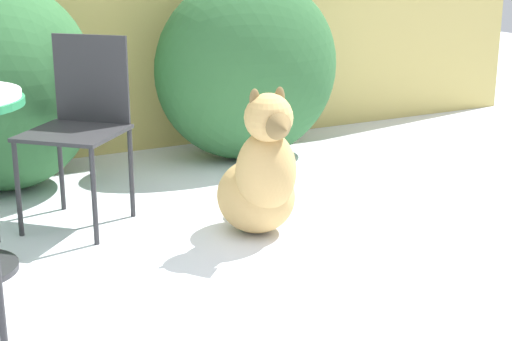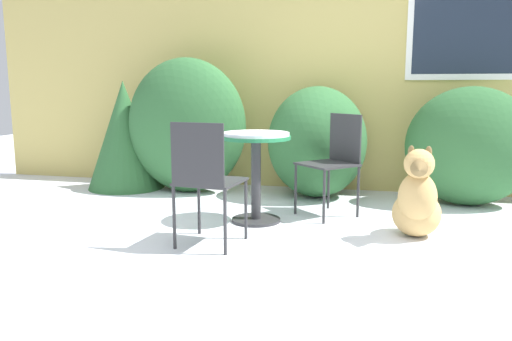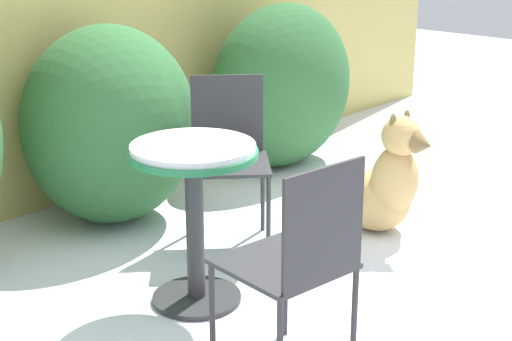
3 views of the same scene
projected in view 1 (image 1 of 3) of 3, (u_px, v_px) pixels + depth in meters
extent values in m
plane|color=white|center=(101.00, 314.00, 2.90)|extent=(16.00, 16.00, 0.00)
ellipsoid|color=#2D6033|center=(1.00, 87.00, 4.21)|extent=(1.01, 0.96, 1.14)
ellipsoid|color=#2D6033|center=(248.00, 68.00, 4.82)|extent=(1.20, 0.74, 1.14)
cube|color=#2D2D30|center=(73.00, 133.00, 3.66)|extent=(0.60, 0.60, 0.02)
cube|color=#2D2D30|center=(91.00, 79.00, 3.79)|extent=(0.29, 0.28, 0.43)
cylinder|color=#2D2D30|center=(18.00, 189.00, 3.60)|extent=(0.02, 0.02, 0.45)
cylinder|color=#2D2D30|center=(94.00, 197.00, 3.50)|extent=(0.02, 0.02, 0.45)
cylinder|color=#2D2D30|center=(61.00, 167.00, 3.96)|extent=(0.02, 0.02, 0.45)
cylinder|color=#2D2D30|center=(131.00, 173.00, 3.86)|extent=(0.02, 0.02, 0.45)
cylinder|color=#2D2D30|center=(1.00, 309.00, 2.44)|extent=(0.02, 0.02, 0.45)
ellipsoid|color=tan|center=(256.00, 196.00, 3.68)|extent=(0.39, 0.42, 0.35)
ellipsoid|color=tan|center=(266.00, 172.00, 3.54)|extent=(0.30, 0.27, 0.38)
sphere|color=tan|center=(269.00, 118.00, 3.44)|extent=(0.22, 0.22, 0.22)
cone|color=brown|center=(283.00, 129.00, 3.31)|extent=(0.13, 0.10, 0.12)
ellipsoid|color=brown|center=(255.00, 100.00, 3.41)|extent=(0.05, 0.03, 0.10)
ellipsoid|color=brown|center=(280.00, 98.00, 3.45)|extent=(0.05, 0.03, 0.10)
ellipsoid|color=tan|center=(242.00, 204.00, 3.87)|extent=(0.09, 0.19, 0.07)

